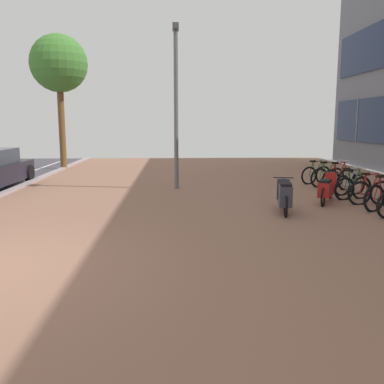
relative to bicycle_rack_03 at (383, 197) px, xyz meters
The scene contains 12 objects.
ground 7.93m from the bicycle_rack_03, 149.18° to the right, with size 21.00×40.00×0.13m.
bicycle_rack_03 is the anchor object (origin of this frame).
bicycle_rack_04 0.79m from the bicycle_rack_03, 87.45° to the left, with size 1.32×0.48×0.95m.
bicycle_rack_05 1.58m from the bicycle_rack_03, 94.17° to the left, with size 1.28×0.51×0.97m.
bicycle_rack_06 2.36m from the bicycle_rack_03, 87.17° to the left, with size 1.20×0.56×0.92m.
bicycle_rack_07 3.15m from the bicycle_rack_03, 88.61° to the left, with size 1.35×0.58×1.03m.
bicycle_rack_08 3.93m from the bicycle_rack_03, 90.04° to the left, with size 1.32×0.47×0.97m.
bicycle_rack_09 4.72m from the bicycle_rack_03, 91.66° to the left, with size 1.26×0.54×0.93m.
scooter_near 1.52m from the bicycle_rack_03, 135.92° to the left, with size 1.02×1.69×0.83m.
scooter_mid 2.60m from the bicycle_rack_03, behind, with size 0.62×1.70×0.84m.
lamp_post 6.99m from the bicycle_rack_03, 143.93° to the left, with size 0.20×0.52×5.32m.
street_tree 15.40m from the bicycle_rack_03, 136.28° to the left, with size 2.65×2.65×6.24m.
Camera 1 is at (2.91, -6.23, 2.24)m, focal length 39.31 mm.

